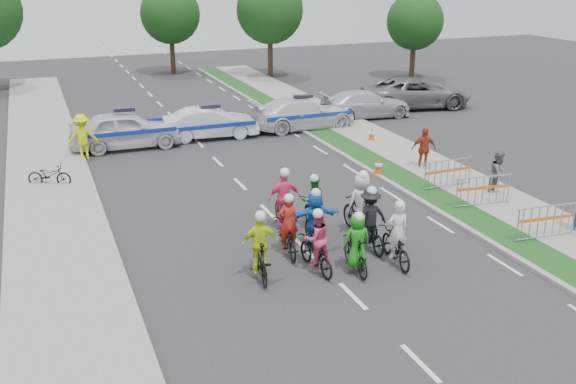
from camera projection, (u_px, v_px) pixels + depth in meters
name	position (u px, v px, depth m)	size (l,w,h in m)	color
ground	(353.00, 296.00, 15.72)	(90.00, 90.00, 0.00)	#28282B
curb_right	(419.00, 200.00, 21.85)	(0.20, 60.00, 0.12)	gray
grass_strip	(436.00, 197.00, 22.09)	(1.20, 60.00, 0.11)	#143F15
sidewalk_right	(479.00, 191.00, 22.72)	(2.40, 60.00, 0.13)	gray
sidewalk_left	(61.00, 255.00, 17.78)	(3.00, 60.00, 0.13)	gray
rider_0	(396.00, 242.00, 17.25)	(0.87, 1.88, 1.85)	black
rider_1	(356.00, 248.00, 16.74)	(0.77, 1.68, 1.72)	black
rider_2	(316.00, 247.00, 16.80)	(0.78, 1.79, 1.79)	black
rider_3	(260.00, 252.00, 16.39)	(1.00, 1.86, 1.90)	black
rider_4	(369.00, 224.00, 18.11)	(1.07, 1.88, 1.90)	black
rider_5	(314.00, 223.00, 18.04)	(1.53, 1.82, 1.86)	black
rider_6	(288.00, 234.00, 17.82)	(0.87, 1.85, 1.81)	black
rider_7	(361.00, 210.00, 19.00)	(0.89, 1.97, 2.04)	black
rider_8	(313.00, 209.00, 19.43)	(0.85, 1.83, 1.79)	black
rider_9	(284.00, 206.00, 19.40)	(1.03, 1.93, 1.99)	black
police_car_0	(126.00, 130.00, 27.86)	(1.92, 4.78, 1.63)	silver
police_car_1	(211.00, 123.00, 29.45)	(1.50, 4.29, 1.41)	silver
police_car_2	(303.00, 113.00, 31.10)	(2.11, 5.19, 1.51)	silver
civilian_sedan	(365.00, 104.00, 33.34)	(1.96, 4.83, 1.40)	silver
civilian_suv	(416.00, 93.00, 35.55)	(2.75, 5.97, 1.66)	slate
spectator_1	(498.00, 173.00, 22.21)	(0.78, 0.61, 1.60)	#595A5E
spectator_2	(424.00, 149.00, 24.91)	(0.99, 0.41, 1.70)	#9B391C
marshal_hiviz	(83.00, 137.00, 26.24)	(1.22, 0.70, 1.89)	#CEE40C
barrier_0	(546.00, 223.00, 18.61)	(2.00, 0.50, 1.12)	#A5A8AD
barrier_1	(483.00, 192.00, 21.11)	(2.00, 0.50, 1.12)	#A5A8AD
barrier_2	(448.00, 175.00, 22.83)	(2.00, 0.50, 1.12)	#A5A8AD
cone_0	(378.00, 168.00, 24.32)	(0.40, 0.40, 0.70)	#F24C0C
cone_1	(372.00, 135.00, 28.83)	(0.40, 0.40, 0.70)	#F24C0C
parked_bike	(49.00, 175.00, 23.24)	(0.55, 1.59, 0.84)	black
tree_1	(270.00, 10.00, 43.49)	(4.55, 4.55, 6.82)	#382619
tree_2	(415.00, 21.00, 43.40)	(3.85, 3.85, 5.77)	#382619
tree_4	(170.00, 14.00, 45.00)	(4.20, 4.20, 6.30)	#382619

